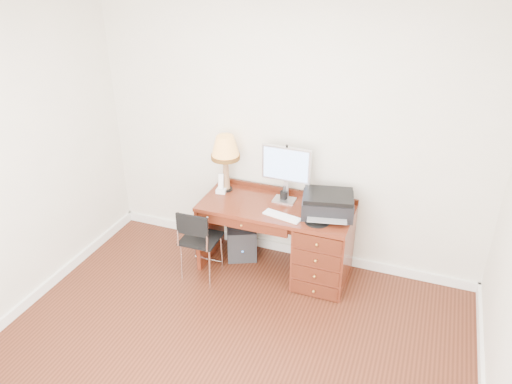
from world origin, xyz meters
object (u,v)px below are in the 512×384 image
at_px(monitor, 286,167).
at_px(chair, 198,236).
at_px(printer, 328,204).
at_px(leg_lamp, 225,151).
at_px(equipment_box, 242,241).
at_px(phone, 221,187).
at_px(desk, 307,241).

distance_m(monitor, chair, 1.11).
height_order(printer, chair, printer).
bearing_deg(monitor, printer, -15.20).
bearing_deg(leg_lamp, chair, -100.24).
distance_m(printer, equipment_box, 1.14).
relative_size(monitor, phone, 2.71).
bearing_deg(leg_lamp, printer, -5.96).
xyz_separation_m(desk, chair, (-1.01, -0.38, 0.05)).
relative_size(desk, chair, 1.96).
bearing_deg(phone, printer, -10.37).
xyz_separation_m(desk, equipment_box, (-0.74, 0.10, -0.23)).
bearing_deg(leg_lamp, phone, -113.92).
xyz_separation_m(desk, leg_lamp, (-0.92, 0.14, 0.78)).
bearing_deg(phone, chair, -105.96).
relative_size(monitor, equipment_box, 1.58).
bearing_deg(phone, equipment_box, -1.37).
distance_m(printer, chair, 1.31).
distance_m(printer, phone, 1.13).
height_order(printer, phone, printer).
height_order(desk, leg_lamp, leg_lamp).
bearing_deg(printer, monitor, 151.80).
xyz_separation_m(desk, phone, (-0.94, 0.07, 0.40)).
relative_size(leg_lamp, phone, 2.88).
relative_size(leg_lamp, chair, 0.78).
relative_size(printer, phone, 2.62).
bearing_deg(printer, chair, -173.49).
xyz_separation_m(desk, printer, (0.18, 0.02, 0.44)).
bearing_deg(chair, leg_lamp, 78.06).
bearing_deg(desk, monitor, 151.16).
distance_m(monitor, printer, 0.54).
distance_m(phone, equipment_box, 0.67).
bearing_deg(phone, desk, -12.21).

